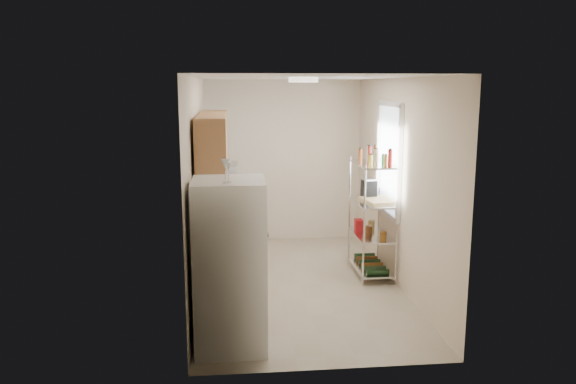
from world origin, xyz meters
name	(u,v)px	position (x,y,z in m)	size (l,w,h in m)	color
room	(300,185)	(0.00, 0.00, 1.30)	(2.52, 4.42, 2.62)	#ADA38C
counter_run	(227,243)	(-0.92, 0.44, 0.45)	(0.63, 3.51, 0.90)	#A37045
upper_cabinets	(213,143)	(-1.05, 0.10, 1.81)	(0.33, 2.20, 0.72)	#A37045
range_hood	(220,168)	(-1.00, 0.90, 1.39)	(0.50, 0.60, 0.12)	#B7BABC
window	(389,160)	(1.23, 0.35, 1.55)	(0.06, 1.00, 1.46)	white
bakers_rack	(373,194)	(1.00, 0.30, 1.11)	(0.45, 0.90, 1.73)	silver
ceiling_dome	(303,80)	(0.00, -0.30, 2.57)	(0.34, 0.34, 0.06)	white
refrigerator	(230,265)	(-0.87, -1.63, 0.82)	(0.68, 0.68, 1.64)	white
wine_glass_a	(226,171)	(-0.89, -1.81, 1.75)	(0.08, 0.08, 0.22)	silver
wine_glass_b	(228,172)	(-0.87, -1.78, 1.74)	(0.07, 0.07, 0.19)	silver
rice_cooker	(227,203)	(-0.90, 0.41, 1.00)	(0.26, 0.26, 0.21)	silver
frying_pan_large	(227,204)	(-0.91, 0.74, 0.92)	(0.29, 0.29, 0.05)	black
frying_pan_small	(227,200)	(-0.91, 0.97, 0.92)	(0.24, 0.24, 0.05)	black
cutting_board	(379,200)	(1.08, 0.24, 1.03)	(0.38, 0.49, 0.03)	tan
espresso_machine	(369,188)	(1.00, 0.51, 1.14)	(0.15, 0.23, 0.27)	black
storage_bag	(359,225)	(0.86, 0.46, 0.64)	(0.10, 0.14, 0.16)	#AD1519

